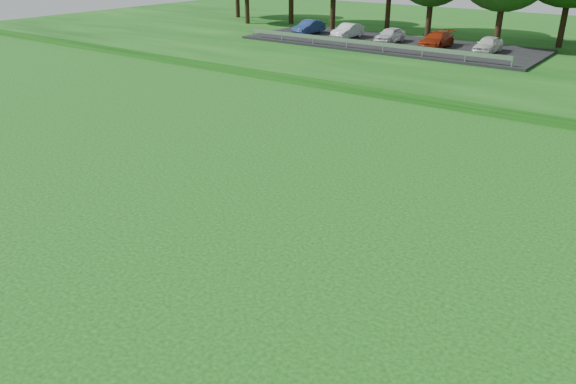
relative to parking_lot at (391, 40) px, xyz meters
The scene contains 1 object.
parking_lot is the anchor object (origin of this frame).
Camera 1 is at (-2.99, -9.80, 8.20)m, focal length 35.00 mm.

